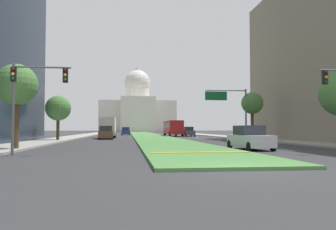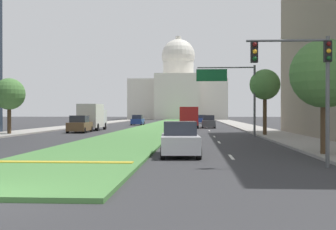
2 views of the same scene
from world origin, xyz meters
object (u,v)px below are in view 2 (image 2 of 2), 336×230
Objects in this scene: traffic_light_near_right at (306,72)px; sedan_midblock at (80,125)px; overhead_guide_sign at (233,86)px; sedan_lead_stopped at (180,140)px; street_tree_left_mid at (9,94)px; street_tree_right_mid at (265,85)px; city_bus at (189,115)px; sedan_far_horizon at (138,120)px; capitol_building at (178,92)px; street_tree_right_near at (324,74)px; sedan_very_far at (202,119)px; box_truck_delivery at (92,117)px; sedan_distant at (209,122)px.

traffic_light_near_right is 33.52m from sedan_midblock.
overhead_guide_sign is 18.81m from sedan_lead_stopped.
street_tree_right_mid is (24.28, -0.48, 0.76)m from street_tree_left_mid.
street_tree_right_mid is at bearing 8.11° from overhead_guide_sign.
street_tree_right_mid reaches higher than traffic_light_near_right.
city_bus is at bearing 96.42° from traffic_light_near_right.
overhead_guide_sign is 1.46× the size of sedan_far_horizon.
traffic_light_near_right is at bearing -85.54° from capitol_building.
sedan_midblock is (-18.83, 24.54, -3.21)m from street_tree_right_near.
street_tree_right_near is at bearing -72.96° from sedan_far_horizon.
overhead_guide_sign reaches higher than traffic_light_near_right.
capitol_building is 5.08× the size of street_tree_right_mid.
sedan_very_far is at bearing 51.71° from sedan_far_horizon.
capitol_building reaches higher than box_truck_delivery.
sedan_lead_stopped is (-7.13, 0.11, -3.27)m from street_tree_right_near.
capitol_building is at bearing 86.18° from sedan_far_horizon.
sedan_far_horizon is at bearing 83.26° from box_truck_delivery.
box_truck_delivery is at bearing 147.33° from street_tree_right_mid.
street_tree_left_mid is 24.30m from street_tree_right_mid.
capitol_building is 96.95m from sedan_midblock.
capitol_building reaches higher than street_tree_left_mid.
traffic_light_near_right is 71.80m from sedan_very_far.
sedan_far_horizon is 0.96× the size of sedan_very_far.
capitol_building is at bearing 93.32° from city_bus.
overhead_guide_sign is at bearing -38.21° from box_truck_delivery.
overhead_guide_sign is at bearing -171.89° from street_tree_right_mid.
traffic_light_near_right is at bearing -83.58° from city_bus.
box_truck_delivery is (-15.99, 12.59, -2.96)m from overhead_guide_sign.
sedan_midblock is at bearing -95.15° from sedan_far_horizon.
sedan_midblock is 0.69× the size of box_truck_delivery.
city_bus is (-7.19, 23.07, -2.93)m from street_tree_right_mid.
capitol_building reaches higher than sedan_very_far.
capitol_building is 79.81m from city_bus.
city_bus reaches higher than sedan_midblock.
street_tree_left_mid is (-12.50, -101.95, -5.01)m from capitol_building.
street_tree_right_near is (1.97, 4.28, 0.28)m from traffic_light_near_right.
street_tree_right_mid reaches higher than box_truck_delivery.
sedan_lead_stopped is 1.04× the size of sedan_far_horizon.
street_tree_right_mid is at bearing 89.81° from street_tree_right_near.
street_tree_left_mid is at bearing -133.70° from sedan_distant.
sedan_far_horizon is at bearing 84.85° from sedan_midblock.
street_tree_left_mid is at bearing -96.99° from capitol_building.
street_tree_left_mid is (-22.25, 23.22, 0.14)m from traffic_light_near_right.
capitol_building reaches higher than street_tree_right_mid.
street_tree_right_near is at bearing -52.51° from sedan_midblock.
box_truck_delivery reaches higher than sedan_lead_stopped.
sedan_lead_stopped is at bearing -80.22° from sedan_far_horizon.
traffic_light_near_right reaches higher than sedan_very_far.
sedan_lead_stopped is 0.72× the size of box_truck_delivery.
traffic_light_near_right is 0.95× the size of street_tree_left_mid.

